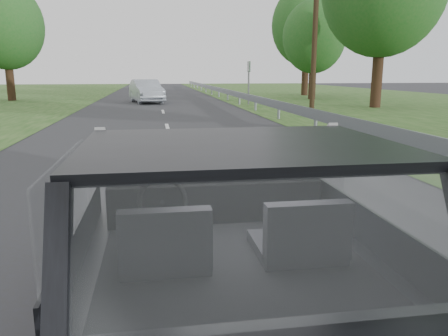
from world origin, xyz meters
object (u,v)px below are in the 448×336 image
object	(u,v)px
utility_pole	(315,29)
other_car	(146,91)
highway_sign	(249,83)
cat	(239,165)
subject_car	(227,242)

from	to	relation	value
utility_pole	other_car	bearing A→B (deg)	141.13
highway_sign	other_car	bearing A→B (deg)	160.34
cat	other_car	xyz separation A→B (m)	(-1.04, 23.91, -0.40)
highway_sign	utility_pole	bearing A→B (deg)	-55.63
subject_car	highway_sign	size ratio (longest dim) A/B	1.66
other_car	subject_car	bearing A→B (deg)	-99.66
cat	other_car	bearing A→B (deg)	81.48
subject_car	highway_sign	xyz separation A→B (m)	(4.95, 22.02, 0.48)
subject_car	cat	world-z (taller)	subject_car
cat	highway_sign	distance (m)	21.89
subject_car	other_car	bearing A→B (deg)	91.93
other_car	utility_pole	world-z (taller)	utility_pole
other_car	highway_sign	size ratio (longest dim) A/B	1.76
cat	utility_pole	xyz separation A→B (m)	(7.06, 17.38, 2.71)
utility_pole	highway_sign	bearing A→B (deg)	120.25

